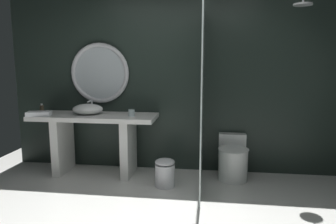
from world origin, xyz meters
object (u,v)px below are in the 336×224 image
Objects in this scene: soap_dispenser at (42,109)px; waste_bin at (165,172)px; rain_shower_head at (303,2)px; toilet at (233,159)px; vessel_sink at (88,109)px; tumbler_cup at (131,113)px; folded_hand_towel at (39,114)px; round_wall_mirror at (100,73)px.

waste_bin is at bearing -9.97° from soap_dispenser.
rain_shower_head is at bearing 9.95° from waste_bin.
soap_dispenser is at bearing -178.19° from toilet.
vessel_sink is at bearing 162.51° from waste_bin.
folded_hand_towel is at bearing -173.08° from tumbler_cup.
tumbler_cup is at bearing -31.48° from round_wall_mirror.
folded_hand_towel is (-0.59, -0.21, -0.04)m from vessel_sink.
toilet is at bearing 171.11° from rain_shower_head.
toilet is 1.60× the size of waste_bin.
rain_shower_head reaches higher than waste_bin.
round_wall_mirror reaches higher than toilet.
tumbler_cup reaches higher than toilet.
toilet is at bearing 4.44° from tumbler_cup.
tumbler_cup is 0.90m from waste_bin.
waste_bin is at bearing -17.49° from vessel_sink.
rain_shower_head is (3.34, -0.03, 1.33)m from soap_dispenser.
tumbler_cup is at bearing -175.56° from toilet.
folded_hand_towel is at bearing -174.37° from toilet.
round_wall_mirror is 2.71× the size of rain_shower_head.
rain_shower_head is 2.60m from waste_bin.
tumbler_cup is at bearing -5.77° from vessel_sink.
rain_shower_head reaches higher than tumbler_cup.
round_wall_mirror is 1.50× the size of toilet.
folded_hand_towel is at bearing 175.34° from waste_bin.
toilet is (1.34, 0.10, -0.61)m from tumbler_cup.
folded_hand_towel is at bearing -160.39° from vessel_sink.
toilet is 2.64m from folded_hand_towel.
waste_bin is at bearing -155.37° from toilet.
folded_hand_towel reaches higher than waste_bin.
rain_shower_head is at bearing -0.54° from soap_dispenser.
tumbler_cup is 0.25× the size of waste_bin.
vessel_sink reaches higher than folded_hand_towel.
toilet is (2.61, 0.08, -0.63)m from soap_dispenser.
vessel_sink reaches higher than waste_bin.
round_wall_mirror is at bearing 148.52° from tumbler_cup.
vessel_sink is 1.37m from waste_bin.
tumbler_cup reaches higher than folded_hand_towel.
soap_dispenser is 0.93m from round_wall_mirror.
rain_shower_head is 2.09m from toilet.
folded_hand_towel is (-1.71, 0.14, 0.68)m from waste_bin.
soap_dispenser is (-0.64, -0.04, -0.01)m from vessel_sink.
rain_shower_head reaches higher than soap_dispenser.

